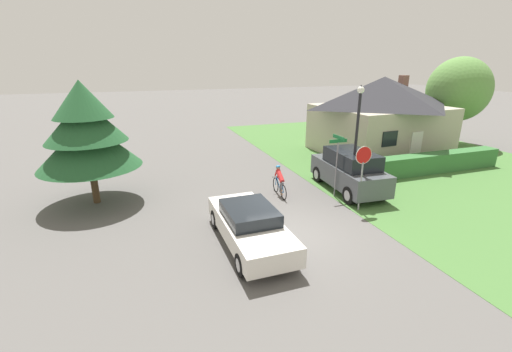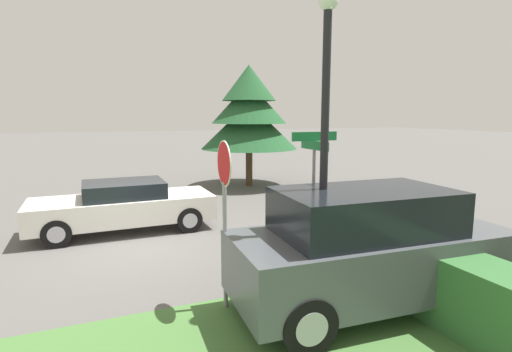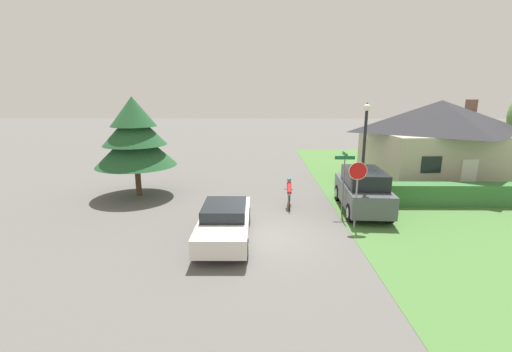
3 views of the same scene
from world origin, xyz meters
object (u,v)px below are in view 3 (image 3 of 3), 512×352
Objects in this scene: cyclist at (289,194)px; parked_suv_right at (363,190)px; street_name_sign at (344,172)px; sedan_left_lane at (225,221)px; stop_sign at (357,182)px; cottage_house at (438,140)px; conifer_tall_near at (135,137)px; street_lamp at (364,148)px.

parked_suv_right is at bearing -95.97° from cyclist.
street_name_sign reaches higher than cyclist.
street_name_sign reaches higher than sedan_left_lane.
sedan_left_lane is 7.07m from parked_suv_right.
stop_sign is (2.51, -2.69, 1.30)m from cyclist.
cottage_house is at bearing -58.44° from cyclist.
cottage_house is 1.66× the size of conifer_tall_near.
street_name_sign is at bearing -15.54° from conifer_tall_near.
cyclist is at bearing 158.49° from street_lamp.
street_lamp is (5.91, 2.65, 2.41)m from sedan_left_lane.
sedan_left_lane is at bearing 14.66° from stop_sign.
street_lamp is (0.62, 1.46, 1.14)m from stop_sign.
street_name_sign is (-7.38, -6.37, -0.65)m from cottage_house.
parked_suv_right is 1.68× the size of stop_sign.
cottage_house is 5.01× the size of cyclist.
stop_sign is (5.28, 1.19, 1.28)m from sedan_left_lane.
street_lamp is 1.38m from street_name_sign.
street_lamp is at bearing -19.71° from street_name_sign.
street_lamp is at bearing -111.24° from stop_sign.
street_lamp reaches higher than street_name_sign.
sedan_left_lane is 4.77m from cyclist.
stop_sign is (-0.93, -2.17, 0.99)m from parked_suv_right.
sedan_left_lane is 1.66× the size of street_name_sign.
conifer_tall_near reaches higher than parked_suv_right.
conifer_tall_near reaches higher than street_name_sign.
street_name_sign is at bearing -109.46° from cyclist.
conifer_tall_near is at bearing -173.20° from cottage_house.
street_name_sign is at bearing 116.57° from parked_suv_right.
sedan_left_lane is 6.91m from street_lamp.
cottage_house is 9.39m from street_lamp.
cottage_house is 3.07× the size of street_name_sign.
sedan_left_lane is at bearing -147.61° from cottage_house.
sedan_left_lane is 2.71× the size of cyclist.
parked_suv_right is 1.51m from street_name_sign.
parked_suv_right is at bearing 23.23° from street_name_sign.
street_name_sign reaches higher than stop_sign.
conifer_tall_near is (-10.48, 2.92, 1.26)m from street_name_sign.
parked_suv_right is 2.56m from stop_sign.
cottage_house is 3.18× the size of stop_sign.
street_lamp is at bearing 160.44° from parked_suv_right.
cottage_house is at bearing -129.95° from stop_sign.
stop_sign reaches higher than parked_suv_right.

